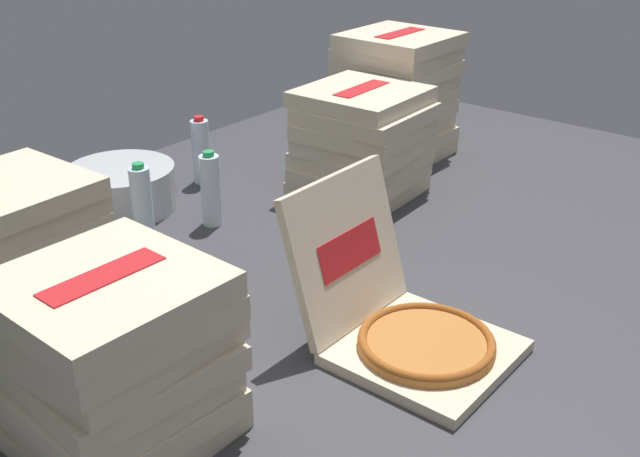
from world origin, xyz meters
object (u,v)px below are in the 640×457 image
Objects in this scene: open_pizza_box at (402,318)px; water_bottle_1 at (201,151)px; water_bottle_0 at (211,190)px; pizza_stack_left_near at (114,359)px; ice_bucket at (122,188)px; pizza_stack_right_near at (395,95)px; pizza_stack_left_mid at (362,143)px; pizza_stack_center_near at (15,237)px; water_bottle_2 at (142,203)px.

open_pizza_box reaches higher than water_bottle_1.
pizza_stack_left_near is at bearing -144.03° from water_bottle_0.
ice_bucket is 1.44× the size of water_bottle_0.
water_bottle_1 is at bearing 152.04° from pizza_stack_right_near.
pizza_stack_left_mid reaches higher than ice_bucket.
pizza_stack_right_near reaches higher than pizza_stack_left_mid.
pizza_stack_center_near is at bearing 113.65° from open_pizza_box.
water_bottle_0 is (-0.48, 0.20, -0.06)m from pizza_stack_left_mid.
water_bottle_2 is (0.39, -0.01, -0.04)m from pizza_stack_center_near.
pizza_stack_left_mid is at bearing -41.55° from ice_bucket.
pizza_stack_center_near is (-0.39, 0.89, 0.07)m from open_pizza_box.
water_bottle_0 is (0.09, -0.30, 0.04)m from ice_bucket.
ice_bucket is 0.31m from water_bottle_1.
pizza_stack_left_near is at bearing -163.41° from pizza_stack_right_near.
open_pizza_box reaches higher than pizza_stack_center_near.
pizza_stack_center_near reaches higher than ice_bucket.
pizza_stack_left_near is 1.28m from water_bottle_1.
water_bottle_0 is at bearing 156.86° from pizza_stack_left_mid.
ice_bucket is at bearing 23.81° from pizza_stack_center_near.
ice_bucket is 1.44× the size of water_bottle_1.
water_bottle_0 is at bearing 35.97° from pizza_stack_left_near.
pizza_stack_left_mid is 1.29m from pizza_stack_left_near.
pizza_stack_right_near is 1.03m from ice_bucket.
open_pizza_box reaches higher than water_bottle_0.
pizza_stack_left_mid is at bearing 15.78° from pizza_stack_left_near.
open_pizza_box is at bearing -103.12° from water_bottle_0.
pizza_stack_left_mid is 0.52m from water_bottle_0.
pizza_stack_left_near is (-1.62, -0.48, -0.05)m from pizza_stack_right_near.
ice_bucket is at bearing 107.37° from water_bottle_0.
open_pizza_box is at bearing -94.78° from ice_bucket.
water_bottle_0 and water_bottle_1 have the same top height.
water_bottle_1 is (0.79, 0.18, -0.04)m from pizza_stack_center_near.
pizza_stack_left_mid is 0.77m from ice_bucket.
pizza_stack_right_near reaches higher than water_bottle_1.
pizza_stack_center_near reaches higher than water_bottle_2.
pizza_stack_right_near reaches higher than water_bottle_0.
ice_bucket is at bearing 85.22° from open_pizza_box.
pizza_stack_center_near is 1.10m from pizza_stack_left_mid.
pizza_stack_left_mid is 1.67× the size of water_bottle_2.
open_pizza_box is 1.11m from ice_bucket.
pizza_stack_left_near is 1.67× the size of water_bottle_2.
pizza_stack_right_near reaches higher than pizza_stack_center_near.
pizza_stack_left_mid is (0.66, 0.60, 0.10)m from open_pizza_box.
pizza_stack_center_near is 0.39m from water_bottle_2.
ice_bucket is 0.25m from water_bottle_2.
pizza_stack_left_mid is 0.73m from water_bottle_2.
ice_bucket is 1.44× the size of water_bottle_2.
pizza_stack_left_near reaches higher than water_bottle_1.
pizza_stack_right_near is 1.34× the size of ice_bucket.
open_pizza_box is 1.97× the size of water_bottle_2.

